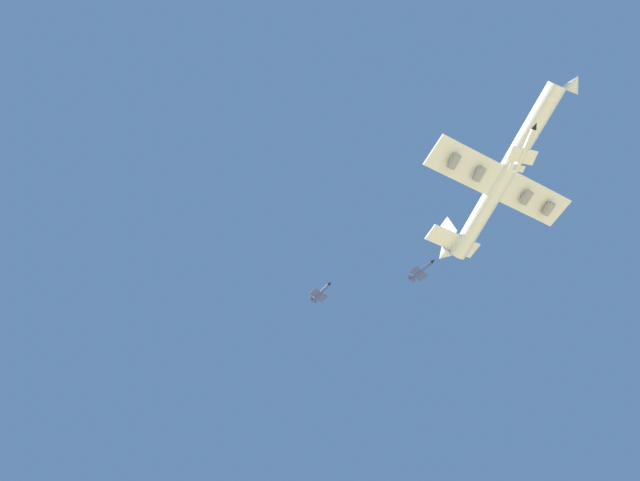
{
  "coord_description": "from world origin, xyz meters",
  "views": [
    {
      "loc": [
        31.09,
        68.18,
        3.37
      ],
      "look_at": [
        -16.89,
        69.12,
        89.28
      ],
      "focal_mm": 27.12,
      "sensor_mm": 36.0,
      "label": 1
    }
  ],
  "objects_px": {
    "carrier_jet": "(501,181)",
    "chase_jet_lead": "(320,293)",
    "chase_jet_right_wing": "(421,271)",
    "chase_jet_trailing": "(525,150)"
  },
  "relations": [
    {
      "from": "carrier_jet",
      "to": "chase_jet_lead",
      "type": "height_order",
      "value": "chase_jet_lead"
    },
    {
      "from": "chase_jet_right_wing",
      "to": "chase_jet_trailing",
      "type": "relative_size",
      "value": 0.87
    },
    {
      "from": "chase_jet_lead",
      "to": "chase_jet_right_wing",
      "type": "xyz_separation_m",
      "value": [
        20.22,
        45.1,
        -10.22
      ]
    },
    {
      "from": "chase_jet_lead",
      "to": "chase_jet_right_wing",
      "type": "distance_m",
      "value": 50.48
    },
    {
      "from": "chase_jet_trailing",
      "to": "chase_jet_lead",
      "type": "bearing_deg",
      "value": -159.14
    },
    {
      "from": "carrier_jet",
      "to": "chase_jet_lead",
      "type": "relative_size",
      "value": 5.26
    },
    {
      "from": "chase_jet_lead",
      "to": "chase_jet_right_wing",
      "type": "relative_size",
      "value": 1.04
    },
    {
      "from": "carrier_jet",
      "to": "chase_jet_right_wing",
      "type": "relative_size",
      "value": 5.45
    },
    {
      "from": "carrier_jet",
      "to": "chase_jet_lead",
      "type": "distance_m",
      "value": 102.82
    },
    {
      "from": "chase_jet_lead",
      "to": "carrier_jet",
      "type": "bearing_deg",
      "value": 2.14
    }
  ]
}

